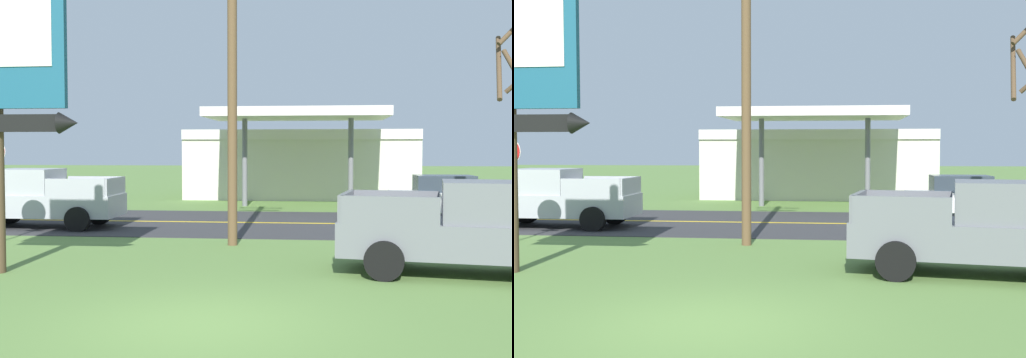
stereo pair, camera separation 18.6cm
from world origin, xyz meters
TOP-DOWN VIEW (x-y plane):
  - ground_plane at (0.00, 0.00)m, footprint 180.00×180.00m
  - road_asphalt at (0.00, 13.00)m, footprint 140.00×8.00m
  - road_centre_line at (0.00, 13.00)m, footprint 126.00×0.20m
  - utility_pole at (-0.63, 7.82)m, footprint 1.94×0.26m
  - gas_station at (0.65, 25.28)m, footprint 12.00×11.50m
  - pickup_grey_parked_on_lawn at (4.86, 4.19)m, footprint 5.45×2.87m
  - pickup_silver_on_road at (-7.55, 11.00)m, footprint 5.20×2.24m
  - car_white_near_lane at (6.41, 15.00)m, footprint 4.20×2.00m

SIDE VIEW (x-z plane):
  - ground_plane at x=0.00m, z-range 0.00..0.00m
  - road_asphalt at x=0.00m, z-range 0.00..0.02m
  - road_centre_line at x=0.00m, z-range 0.02..0.03m
  - car_white_near_lane at x=6.41m, z-range 0.01..1.65m
  - pickup_grey_parked_on_lawn at x=4.86m, z-range -0.02..1.94m
  - pickup_silver_on_road at x=-7.55m, z-range -0.02..1.94m
  - gas_station at x=0.65m, z-range -0.26..4.14m
  - utility_pole at x=-0.63m, z-range 0.30..8.89m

